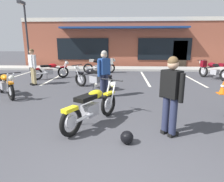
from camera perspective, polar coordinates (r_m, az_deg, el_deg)
ground_plane at (r=6.61m, az=2.70°, el=-3.27°), size 80.00×80.00×0.00m
sidewalk_kerb at (r=14.87m, az=3.14°, el=6.51°), size 22.00×1.80×0.14m
brick_storefront_building at (r=18.69m, az=3.30°, el=13.72°), size 16.32×5.94×3.87m
painted_stall_lines at (r=11.32m, az=3.03°, el=3.90°), size 12.78×4.80×0.01m
motorcycle_foreground_classic at (r=4.74m, az=-5.62°, el=-4.33°), size 1.26×1.92×0.98m
motorcycle_red_sportbike at (r=8.22m, az=-28.57°, el=1.76°), size 1.65×1.65×0.98m
motorcycle_black_cruiser at (r=12.22m, az=26.95°, el=5.65°), size 1.13×1.98×0.98m
motorcycle_blue_standard at (r=8.60m, az=-5.57°, el=3.84°), size 1.91×1.28×0.98m
motorcycle_green_cafe_racer at (r=11.36m, az=-17.30°, el=5.68°), size 1.81×1.44×0.98m
motorcycle_orange_scrambler at (r=12.98m, az=-3.21°, el=7.49°), size 2.10×0.75×0.98m
person_in_shorts_foreground at (r=7.06m, az=-2.29°, el=5.75°), size 0.47×0.52×1.68m
person_by_back_row at (r=4.21m, az=16.68°, el=-0.28°), size 0.44×0.54×1.68m
person_near_building at (r=9.90m, az=-21.96°, el=7.06°), size 0.50×0.49×1.68m
helmet_on_pavement at (r=3.98m, az=4.32°, el=-13.16°), size 0.26×0.26×0.26m
traffic_cone at (r=8.75m, az=29.40°, el=0.93°), size 0.34×0.34×0.53m
parking_lot_lamp_post at (r=15.12m, az=-23.74°, el=16.60°), size 0.24×0.76×4.55m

